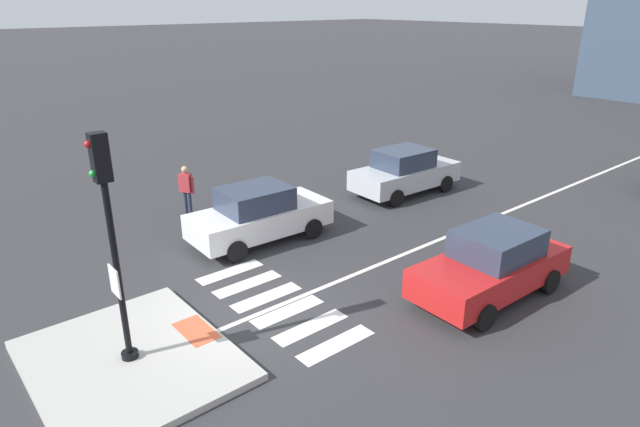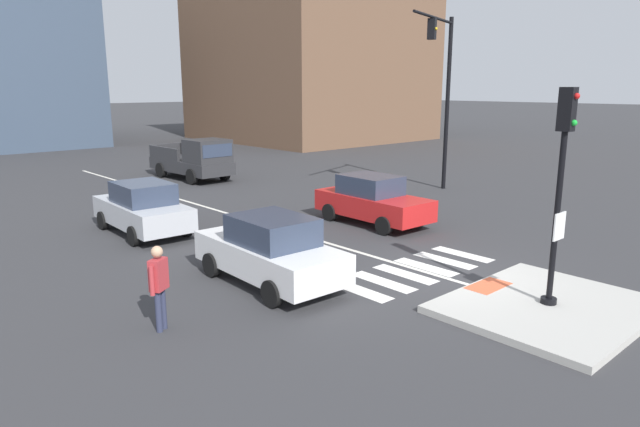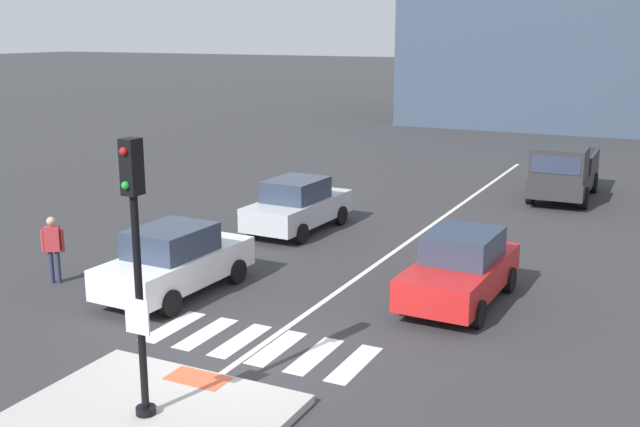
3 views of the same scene
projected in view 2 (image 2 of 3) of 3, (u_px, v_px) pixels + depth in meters
ground_plane at (442, 279)px, 13.52m from camera, size 300.00×300.00×0.00m
traffic_island at (548, 307)px, 11.61m from camera, size 4.22×3.51×0.15m
tactile_pad_front at (488, 286)px, 12.60m from camera, size 1.10×0.60×0.01m
signal_pole at (561, 177)px, 10.99m from camera, size 0.44×0.38×4.39m
crosswalk_stripe_a at (359, 290)px, 12.75m from camera, size 0.44×1.80×0.01m
crosswalk_stripe_b at (383, 282)px, 13.29m from camera, size 0.44×1.80×0.01m
crosswalk_stripe_c at (405, 274)px, 13.84m from camera, size 0.44×1.80×0.01m
crosswalk_stripe_d at (426, 267)px, 14.38m from camera, size 0.44×1.80×0.01m
crosswalk_stripe_e at (445, 260)px, 14.93m from camera, size 0.44×1.80×0.01m
crosswalk_stripe_f at (462, 254)px, 15.48m from camera, size 0.44×1.80×0.01m
lane_centre_line at (221, 211)px, 20.79m from camera, size 0.14×28.00×0.01m
traffic_light_mast at (443, 81)px, 23.78m from camera, size 4.40×1.52×7.45m
building_corner_right at (310, 50)px, 48.64m from camera, size 16.62×17.05×15.36m
car_silver_westbound_far at (143, 208)px, 17.54m from camera, size 1.97×4.16×1.64m
car_red_eastbound_mid at (372, 200)px, 18.80m from camera, size 1.94×4.15×1.64m
car_white_westbound_near at (270, 250)px, 13.03m from camera, size 1.96×4.16×1.64m
pickup_truck_charcoal_eastbound_distant at (196, 160)px, 27.65m from camera, size 2.15×5.14×2.08m
pedestrian_at_curb_left at (159, 281)px, 10.45m from camera, size 0.48×0.38×1.67m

